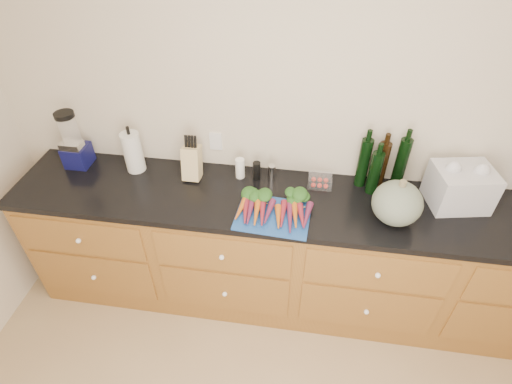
% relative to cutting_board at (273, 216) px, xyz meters
% --- Properties ---
extents(wall_back, '(4.10, 0.05, 2.60)m').
position_rel_cutting_board_xyz_m(wall_back, '(0.17, 0.48, 0.35)').
color(wall_back, beige).
rests_on(wall_back, ground).
extents(cabinets, '(3.60, 0.64, 0.90)m').
position_rel_cutting_board_xyz_m(cabinets, '(0.17, 0.16, -0.49)').
color(cabinets, brown).
rests_on(cabinets, ground).
extents(countertop, '(3.64, 0.62, 0.04)m').
position_rel_cutting_board_xyz_m(countertop, '(0.17, 0.16, -0.03)').
color(countertop, black).
rests_on(countertop, cabinets).
extents(cutting_board, '(0.44, 0.34, 0.01)m').
position_rel_cutting_board_xyz_m(cutting_board, '(0.00, 0.00, 0.00)').
color(cutting_board, '#1C4996').
rests_on(cutting_board, countertop).
extents(carrots, '(0.42, 0.31, 0.06)m').
position_rel_cutting_board_xyz_m(carrots, '(-0.00, 0.04, 0.03)').
color(carrots, '#C86017').
rests_on(carrots, cutting_board).
extents(squash, '(0.28, 0.28, 0.25)m').
position_rel_cutting_board_xyz_m(squash, '(0.68, 0.08, 0.12)').
color(squash, '#546252').
rests_on(squash, countertop).
extents(blender_appliance, '(0.15, 0.15, 0.39)m').
position_rel_cutting_board_xyz_m(blender_appliance, '(-1.34, 0.32, 0.16)').
color(blender_appliance, '#0E0F41').
rests_on(blender_appliance, countertop).
extents(paper_towel, '(0.12, 0.12, 0.27)m').
position_rel_cutting_board_xyz_m(paper_towel, '(-0.95, 0.32, 0.13)').
color(paper_towel, silver).
rests_on(paper_towel, countertop).
extents(knife_block, '(0.11, 0.11, 0.22)m').
position_rel_cutting_board_xyz_m(knife_block, '(-0.55, 0.30, 0.10)').
color(knife_block, tan).
rests_on(knife_block, countertop).
extents(grinder_salt, '(0.06, 0.06, 0.14)m').
position_rel_cutting_board_xyz_m(grinder_salt, '(-0.25, 0.34, 0.06)').
color(grinder_salt, white).
rests_on(grinder_salt, countertop).
extents(grinder_pepper, '(0.05, 0.05, 0.12)m').
position_rel_cutting_board_xyz_m(grinder_pepper, '(-0.15, 0.34, 0.06)').
color(grinder_pepper, black).
rests_on(grinder_pepper, countertop).
extents(canister_chrome, '(0.05, 0.05, 0.11)m').
position_rel_cutting_board_xyz_m(canister_chrome, '(-0.05, 0.34, 0.05)').
color(canister_chrome, silver).
rests_on(canister_chrome, countertop).
extents(tomato_box, '(0.15, 0.12, 0.07)m').
position_rel_cutting_board_xyz_m(tomato_box, '(0.26, 0.33, 0.03)').
color(tomato_box, white).
rests_on(tomato_box, countertop).
extents(bottles, '(0.29, 0.15, 0.35)m').
position_rel_cutting_board_xyz_m(bottles, '(0.61, 0.37, 0.15)').
color(bottles, black).
rests_on(bottles, countertop).
extents(grocery_bag, '(0.37, 0.32, 0.24)m').
position_rel_cutting_board_xyz_m(grocery_bag, '(1.06, 0.28, 0.11)').
color(grocery_bag, white).
rests_on(grocery_bag, countertop).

